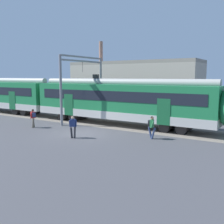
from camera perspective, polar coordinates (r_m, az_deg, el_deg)
The scene contains 8 objects.
ground_plane at distance 21.07m, azimuth -6.87°, elevation -4.72°, with size 160.00×160.00×0.00m, color #424247.
track_bed at distance 31.78m, azimuth -15.70°, elevation -0.72°, with size 80.00×4.40×0.01m, color slate.
commuter_train at distance 36.88m, azimuth -22.96°, elevation 3.61°, with size 56.65×3.07×4.73m.
pedestrian_red at distance 24.30m, azimuth -16.79°, elevation -0.96°, with size 0.61×0.61×1.67m.
pedestrian_navy at distance 19.57m, azimuth -8.49°, elevation -2.76°, with size 0.51×0.71×1.67m.
pedestrian_green at distance 19.32m, azimuth 8.60°, elevation -2.90°, with size 0.68×0.54×1.67m.
catenary_gantry at distance 26.86m, azimuth -6.40°, elevation 7.24°, with size 0.24×6.64×6.53m.
background_building at distance 33.60m, azimuth 4.68°, elevation 5.48°, with size 16.70×5.00×9.20m.
Camera 1 is at (13.04, -15.91, 4.54)m, focal length 42.00 mm.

